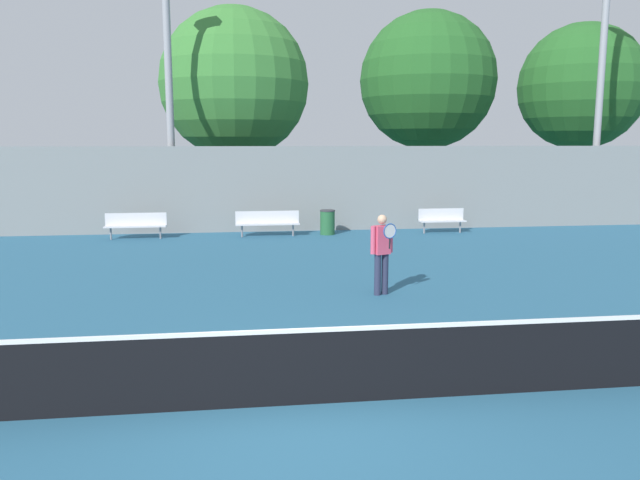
% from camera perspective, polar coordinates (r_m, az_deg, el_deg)
% --- Properties ---
extents(ground_plane, '(100.00, 100.00, 0.00)m').
position_cam_1_polar(ground_plane, '(7.80, -2.04, -14.81)').
color(ground_plane, '#285B7A').
extents(tennis_net, '(12.46, 0.09, 0.95)m').
position_cam_1_polar(tennis_net, '(7.61, -2.06, -11.47)').
color(tennis_net, '#195128').
rests_on(tennis_net, ground_plane).
extents(tennis_player, '(0.50, 0.48, 1.67)m').
position_cam_1_polar(tennis_player, '(12.85, 5.68, -0.95)').
color(tennis_player, '#282D47').
rests_on(tennis_player, ground_plane).
extents(bench_courtside_near, '(2.12, 0.40, 0.84)m').
position_cam_1_polar(bench_courtside_near, '(20.88, -4.83, 1.75)').
color(bench_courtside_near, silver).
rests_on(bench_courtside_near, ground_plane).
extents(bench_courtside_far, '(1.95, 0.40, 0.84)m').
position_cam_1_polar(bench_courtside_far, '(21.12, -16.50, 1.49)').
color(bench_courtside_far, silver).
rests_on(bench_courtside_far, ground_plane).
extents(bench_adjacent_court, '(1.61, 0.40, 0.84)m').
position_cam_1_polar(bench_adjacent_court, '(22.00, 11.07, 1.98)').
color(bench_adjacent_court, silver).
rests_on(bench_adjacent_court, ground_plane).
extents(light_pole_near_left, '(0.90, 0.60, 11.94)m').
position_cam_1_polar(light_pole_near_left, '(26.81, 24.48, 15.99)').
color(light_pole_near_left, '#939399').
rests_on(light_pole_near_left, ground_plane).
extents(light_pole_center_back, '(0.90, 0.60, 9.02)m').
position_cam_1_polar(light_pole_center_back, '(22.51, -13.67, 14.29)').
color(light_pole_center_back, '#939399').
rests_on(light_pole_center_back, ground_plane).
extents(trash_bin, '(0.52, 0.52, 0.84)m').
position_cam_1_polar(trash_bin, '(21.21, 0.69, 1.64)').
color(trash_bin, '#235B33').
rests_on(trash_bin, ground_plane).
extents(back_fence, '(35.99, 0.06, 2.98)m').
position_cam_1_polar(back_fence, '(21.89, -5.78, 4.63)').
color(back_fence, gray).
rests_on(back_fence, ground_plane).
extents(tree_green_tall, '(5.93, 5.93, 8.68)m').
position_cam_1_polar(tree_green_tall, '(33.04, 22.79, 12.77)').
color(tree_green_tall, brown).
rests_on(tree_green_tall, ground_plane).
extents(tree_green_broad, '(6.16, 6.16, 8.94)m').
position_cam_1_polar(tree_green_broad, '(29.54, 9.83, 14.13)').
color(tree_green_broad, brown).
rests_on(tree_green_broad, ground_plane).
extents(tree_dark_dense, '(5.98, 5.98, 8.42)m').
position_cam_1_polar(tree_dark_dense, '(25.97, -7.84, 13.97)').
color(tree_dark_dense, brown).
rests_on(tree_dark_dense, ground_plane).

